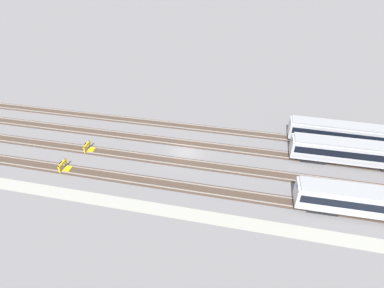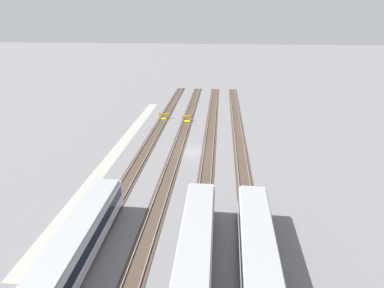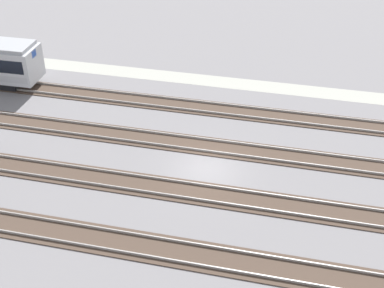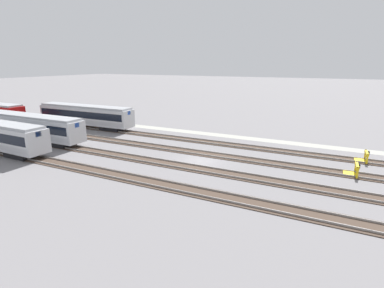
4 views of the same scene
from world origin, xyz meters
TOP-DOWN VIEW (x-y plane):
  - ground_plane at (0.00, 0.00)m, footprint 400.00×400.00m
  - service_walkway at (0.00, -12.25)m, footprint 54.00×2.00m
  - rail_track_nearest at (0.00, -7.66)m, footprint 90.00×2.23m
  - rail_track_near_inner at (0.00, -2.55)m, footprint 90.00×2.24m
  - rail_track_middle at (0.00, 2.55)m, footprint 90.00×2.24m
  - rail_track_far_inner at (0.00, 7.66)m, footprint 90.00×2.23m
  - subway_car_front_row_leftmost at (24.64, 7.62)m, footprint 18.06×3.21m
  - subway_car_front_row_centre at (24.64, 2.51)m, footprint 18.02×2.95m
  - subway_car_front_row_right_inner at (24.64, -7.68)m, footprint 18.04×3.11m
  - bumper_stop_nearest_track at (-16.15, -7.65)m, footprint 1.37×2.01m
  - bumper_stop_near_inner_track at (-15.07, -2.54)m, footprint 1.37×2.01m

SIDE VIEW (x-z plane):
  - ground_plane at x=0.00m, z-range 0.00..0.00m
  - service_walkway at x=0.00m, z-range 0.00..0.01m
  - rail_track_nearest at x=0.00m, z-range -0.06..0.15m
  - rail_track_near_inner at x=0.00m, z-range -0.06..0.15m
  - rail_track_middle at x=0.00m, z-range -0.06..0.15m
  - rail_track_far_inner at x=0.00m, z-range -0.06..0.15m
  - bumper_stop_nearest_track at x=-16.15m, z-range -0.10..1.12m
  - bumper_stop_near_inner_track at x=-15.07m, z-range -0.10..1.12m
  - subway_car_front_row_leftmost at x=24.64m, z-range 0.19..3.89m
  - subway_car_front_row_centre at x=24.64m, z-range 0.19..3.89m
  - subway_car_front_row_right_inner at x=24.64m, z-range 0.19..3.89m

